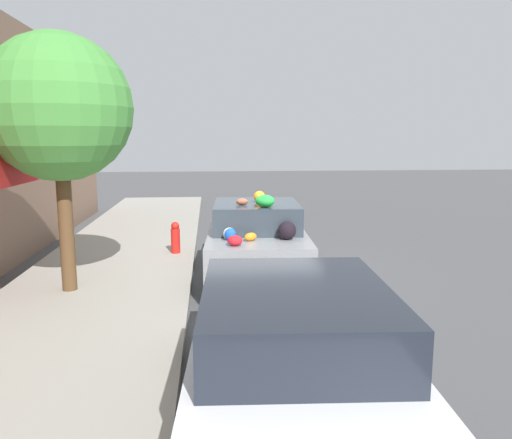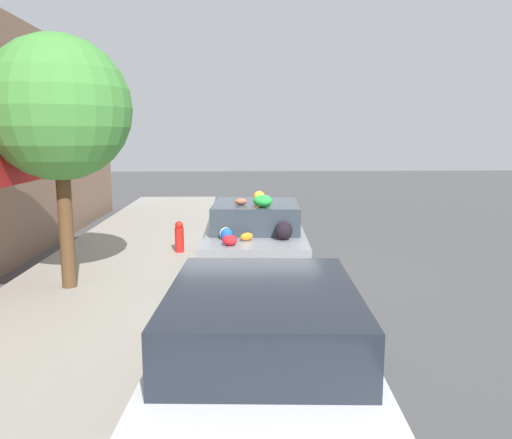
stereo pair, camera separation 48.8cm
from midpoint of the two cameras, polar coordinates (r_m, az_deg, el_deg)
ground_plane at (r=9.82m, az=-2.23°, el=-6.46°), size 60.00×60.00×0.00m
sidewalk_curb at (r=10.03m, az=-17.91°, el=-6.17°), size 24.00×3.20×0.14m
street_tree at (r=8.80m, az=-23.15°, el=11.56°), size 2.35×2.35×4.19m
fire_hydrant at (r=11.22m, az=-10.43°, el=-2.06°), size 0.20×0.20×0.70m
art_car at (r=9.61m, az=-1.44°, el=-2.13°), size 4.05×2.00×1.68m
parked_car_plain at (r=4.60m, az=1.14°, el=-15.44°), size 4.58×2.02×1.44m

